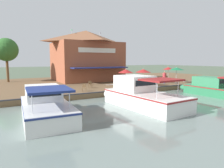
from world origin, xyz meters
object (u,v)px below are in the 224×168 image
(patio_umbrella_mid_patio_right, at_px, (143,71))
(patio_umbrella_mid_patio_left, at_px, (168,68))
(motorboat_fourth_along, at_px, (44,105))
(cafe_chair_far_corner_seat, at_px, (127,81))
(cafe_chair_facing_river, at_px, (146,79))
(person_near_entrance, at_px, (164,76))
(patio_umbrella_by_entrance, at_px, (126,71))
(tree_upstream_bank, at_px, (76,49))
(cafe_chair_beside_entrance, at_px, (167,78))
(tree_behind_restaurant, at_px, (5,50))
(motorboat_nearest_quay, at_px, (214,89))
(cafe_chair_mid_patio, at_px, (90,84))
(cafe_chair_back_row_seat, at_px, (121,81))
(motorboat_far_downstream, at_px, (137,95))
(cafe_chair_under_first_umbrella, at_px, (84,87))
(patio_umbrella_far_corner, at_px, (177,69))
(waterfront_restaurant, at_px, (86,55))

(patio_umbrella_mid_patio_right, distance_m, patio_umbrella_mid_patio_left, 7.74)
(motorboat_fourth_along, bearing_deg, cafe_chair_far_corner_seat, 123.76)
(cafe_chair_facing_river, relative_size, cafe_chair_far_corner_seat, 1.00)
(patio_umbrella_mid_patio_right, relative_size, person_near_entrance, 1.31)
(patio_umbrella_mid_patio_right, relative_size, cafe_chair_facing_river, 2.71)
(patio_umbrella_by_entrance, xyz_separation_m, tree_upstream_bank, (-14.03, -1.30, 3.21))
(cafe_chair_beside_entrance, xyz_separation_m, tree_upstream_bank, (-10.27, -12.06, 4.82))
(patio_umbrella_by_entrance, bearing_deg, tree_behind_restaurant, -139.93)
(motorboat_nearest_quay, bearing_deg, motorboat_fourth_along, -92.77)
(cafe_chair_facing_river, height_order, cafe_chair_beside_entrance, same)
(cafe_chair_far_corner_seat, xyz_separation_m, motorboat_nearest_quay, (9.44, 5.44, -0.23))
(cafe_chair_mid_patio, distance_m, tree_upstream_bank, 13.12)
(motorboat_fourth_along, distance_m, motorboat_nearest_quay, 18.25)
(cafe_chair_facing_river, relative_size, motorboat_fourth_along, 0.10)
(cafe_chair_back_row_seat, height_order, tree_upstream_bank, tree_upstream_bank)
(cafe_chair_facing_river, bearing_deg, motorboat_fourth_along, -60.52)
(motorboat_far_downstream, bearing_deg, person_near_entrance, 125.90)
(cafe_chair_under_first_umbrella, distance_m, tree_upstream_bank, 15.36)
(cafe_chair_mid_patio, bearing_deg, patio_umbrella_by_entrance, 61.15)
(patio_umbrella_by_entrance, bearing_deg, cafe_chair_facing_river, 120.78)
(patio_umbrella_mid_patio_right, height_order, patio_umbrella_far_corner, patio_umbrella_far_corner)
(patio_umbrella_mid_patio_right, xyz_separation_m, cafe_chair_beside_entrance, (-3.63, 7.94, -1.56))
(patio_umbrella_mid_patio_left, distance_m, cafe_chair_back_row_seat, 8.51)
(motorboat_far_downstream, bearing_deg, motorboat_fourth_along, -94.35)
(waterfront_restaurant, height_order, patio_umbrella_far_corner, waterfront_restaurant)
(cafe_chair_mid_patio, bearing_deg, motorboat_far_downstream, 4.58)
(patio_umbrella_by_entrance, distance_m, person_near_entrance, 7.89)
(waterfront_restaurant, relative_size, tree_behind_restaurant, 1.60)
(motorboat_fourth_along, height_order, tree_upstream_bank, tree_upstream_bank)
(motorboat_fourth_along, bearing_deg, patio_umbrella_mid_patio_left, 112.88)
(cafe_chair_back_row_seat, bearing_deg, cafe_chair_mid_patio, -72.99)
(cafe_chair_facing_river, xyz_separation_m, cafe_chair_far_corner_seat, (1.18, -4.41, 0.00))
(patio_umbrella_by_entrance, xyz_separation_m, cafe_chair_under_first_umbrella, (-0.05, -5.44, -1.61))
(patio_umbrella_mid_patio_right, relative_size, motorboat_far_downstream, 0.25)
(motorboat_nearest_quay, bearing_deg, patio_umbrella_far_corner, 165.52)
(cafe_chair_far_corner_seat, bearing_deg, cafe_chair_beside_entrance, 97.51)
(cafe_chair_far_corner_seat, bearing_deg, motorboat_far_downstream, -28.90)
(cafe_chair_facing_river, bearing_deg, person_near_entrance, 29.05)
(motorboat_nearest_quay, bearing_deg, patio_umbrella_mid_patio_left, 164.58)
(cafe_chair_facing_river, xyz_separation_m, motorboat_far_downstream, (10.32, -9.46, -0.08))
(motorboat_far_downstream, xyz_separation_m, tree_upstream_bank, (-20.57, 1.81, 4.90))
(cafe_chair_under_first_umbrella, bearing_deg, motorboat_nearest_quay, 61.77)
(person_near_entrance, height_order, motorboat_far_downstream, motorboat_far_downstream)
(cafe_chair_under_first_umbrella, relative_size, motorboat_fourth_along, 0.10)
(patio_umbrella_far_corner, height_order, cafe_chair_far_corner_seat, patio_umbrella_far_corner)
(patio_umbrella_far_corner, height_order, cafe_chair_mid_patio, patio_umbrella_far_corner)
(cafe_chair_beside_entrance, bearing_deg, cafe_chair_back_row_seat, -90.17)
(patio_umbrella_mid_patio_right, xyz_separation_m, cafe_chair_far_corner_seat, (-2.47, -0.88, -1.56))
(cafe_chair_mid_patio, distance_m, motorboat_nearest_quay, 14.30)
(tree_behind_restaurant, bearing_deg, waterfront_restaurant, 75.80)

